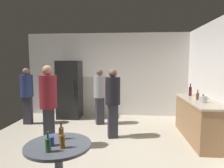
{
  "coord_description": "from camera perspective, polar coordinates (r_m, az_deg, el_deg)",
  "views": [
    {
      "loc": [
        0.65,
        -3.82,
        1.7
      ],
      "look_at": [
        0.35,
        0.02,
        1.31
      ],
      "focal_mm": 31.44,
      "sensor_mm": 36.0,
      "label": 1
    }
  ],
  "objects": [
    {
      "name": "ground_plane",
      "position": [
        4.26,
        -4.94,
        -18.5
      ],
      "size": [
        5.2,
        5.2,
        0.1
      ],
      "primitive_type": "cube",
      "color": "#B2A893"
    },
    {
      "name": "wall_back",
      "position": [
        6.49,
        -1.25,
        2.74
      ],
      "size": [
        5.32,
        0.06,
        2.7
      ],
      "primitive_type": "cube",
      "color": "silver",
      "rests_on": "ground_plane"
    },
    {
      "name": "refrigerator",
      "position": [
        6.34,
        -12.22,
        -1.55
      ],
      "size": [
        0.7,
        0.68,
        1.8
      ],
      "color": "black",
      "rests_on": "ground_plane"
    },
    {
      "name": "kitchen_counter",
      "position": [
        4.91,
        24.06,
        -9.42
      ],
      "size": [
        0.64,
        1.86,
        0.9
      ],
      "color": "olive",
      "rests_on": "ground_plane"
    },
    {
      "name": "kettle",
      "position": [
        4.53,
        24.97,
        -4.0
      ],
      "size": [
        0.24,
        0.17,
        0.18
      ],
      "color": "#B2B2B7",
      "rests_on": "kitchen_counter"
    },
    {
      "name": "wine_bottle_on_counter",
      "position": [
        5.35,
        21.8,
        -1.92
      ],
      "size": [
        0.08,
        0.08,
        0.31
      ],
      "color": "#3F141E",
      "rests_on": "kitchen_counter"
    },
    {
      "name": "beer_bottle_on_counter",
      "position": [
        4.81,
        23.61,
        -3.24
      ],
      "size": [
        0.06,
        0.06,
        0.23
      ],
      "color": "#593314",
      "rests_on": "kitchen_counter"
    },
    {
      "name": "foreground_table",
      "position": [
        2.62,
        -15.3,
        -18.58
      ],
      "size": [
        0.8,
        0.8,
        0.73
      ],
      "color": "#4C515B",
      "rests_on": "ground_plane"
    },
    {
      "name": "beer_bottle_amber",
      "position": [
        2.42,
        -14.27,
        -15.73
      ],
      "size": [
        0.06,
        0.06,
        0.23
      ],
      "color": "#8C5919",
      "rests_on": "foreground_table"
    },
    {
      "name": "beer_bottle_brown",
      "position": [
        2.69,
        -14.55,
        -13.54
      ],
      "size": [
        0.06,
        0.06,
        0.23
      ],
      "color": "#593314",
      "rests_on": "foreground_table"
    },
    {
      "name": "beer_bottle_green",
      "position": [
        2.37,
        -18.11,
        -16.38
      ],
      "size": [
        0.06,
        0.06,
        0.23
      ],
      "color": "#26662D",
      "rests_on": "foreground_table"
    },
    {
      "name": "plastic_cup_blue",
      "position": [
        2.53,
        -17.37,
        -15.57
      ],
      "size": [
        0.08,
        0.08,
        0.11
      ],
      "primitive_type": "cylinder",
      "color": "blue",
      "rests_on": "foreground_table"
    },
    {
      "name": "person_in_maroon_shirt",
      "position": [
        4.12,
        -18.03,
        -4.52
      ],
      "size": [
        0.44,
        0.44,
        1.68
      ],
      "rotation": [
        0.0,
        0.0,
        -1.19
      ],
      "color": "#2D2D38",
      "rests_on": "ground_plane"
    },
    {
      "name": "person_in_navy_shirt",
      "position": [
        6.01,
        -23.49,
        -2.05
      ],
      "size": [
        0.35,
        0.35,
        1.59
      ],
      "rotation": [
        0.0,
        0.0,
        -1.53
      ],
      "color": "#2D2D38",
      "rests_on": "ground_plane"
    },
    {
      "name": "person_in_black_shirt",
      "position": [
        4.48,
        0.21,
        -4.13
      ],
      "size": [
        0.42,
        0.42,
        1.59
      ],
      "rotation": [
        0.0,
        0.0,
        -1.31
      ],
      "color": "#2D2D38",
      "rests_on": "ground_plane"
    },
    {
      "name": "person_in_gray_shirt",
      "position": [
        5.51,
        -3.59,
        -2.45
      ],
      "size": [
        0.45,
        0.45,
        1.56
      ],
      "rotation": [
        0.0,
        0.0,
        -1.16
      ],
      "color": "#2D2D38",
      "rests_on": "ground_plane"
    }
  ]
}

